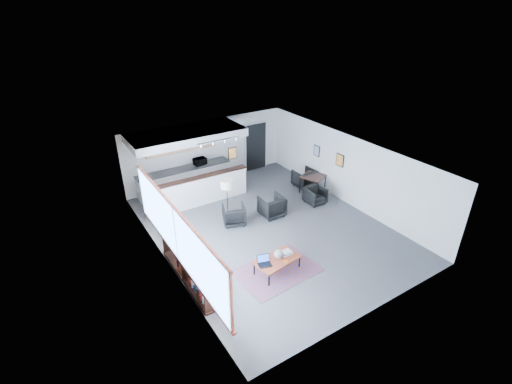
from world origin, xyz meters
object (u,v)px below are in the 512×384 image
laptop (264,261)px  coffee_table (277,260)px  floor_lamp (227,185)px  ceramic_pot (279,254)px  dining_chair_near (315,196)px  dining_chair_far (304,179)px  microwave (200,161)px  book_stack (286,252)px  armchair_left (234,214)px  dining_table (313,177)px  armchair_right (272,205)px

laptop → coffee_table: bearing=12.5°
coffee_table → laptop: 0.44m
laptop → floor_lamp: bearing=95.1°
ceramic_pot → dining_chair_near: ceramic_pot is taller
floor_lamp → dining_chair_far: bearing=8.5°
laptop → dining_chair_near: (3.92, 2.44, -0.20)m
floor_lamp → microwave: size_ratio=3.06×
dining_chair_near → book_stack: bearing=-143.1°
book_stack → microwave: microwave is taller
armchair_left → microwave: (0.31, 3.31, 0.72)m
ceramic_pot → dining_chair_far: size_ratio=0.38×
book_stack → dining_table: size_ratio=0.30×
armchair_left → dining_chair_near: (3.28, -0.38, -0.07)m
dining_table → floor_lamp: bearing=-179.6°
dining_chair_far → ceramic_pot: bearing=41.8°
armchair_left → floor_lamp: (-0.03, 0.38, 0.94)m
laptop → armchair_right: 3.30m
armchair_left → floor_lamp: size_ratio=0.50×
book_stack → floor_lamp: bearing=93.2°
microwave → dining_chair_near: bearing=-56.8°
armchair_left → ceramic_pot: bearing=107.8°
ceramic_pot → armchair_left: bearing=86.9°
coffee_table → armchair_left: bearing=76.8°
book_stack → armchair_left: bearing=93.0°
book_stack → armchair_right: size_ratio=0.40×
coffee_table → book_stack: 0.36m
armchair_right → microwave: size_ratio=1.64×
coffee_table → armchair_right: armchair_right is taller
coffee_table → dining_chair_near: dining_chair_near is taller
dining_table → dining_chair_near: size_ratio=1.80×
dining_chair_far → coffee_table: bearing=41.7°
book_stack → armchair_left: 2.79m
microwave → book_stack: bearing=-97.2°
dining_table → dining_chair_near: bearing=-123.3°
coffee_table → armchair_left: 2.85m
dining_chair_far → book_stack: bearing=43.8°
dining_chair_near → laptop: bearing=-148.7°
dining_table → dining_chair_far: (0.03, 0.55, -0.29)m
book_stack → dining_chair_far: size_ratio=0.47×
dining_chair_near → armchair_left: bearing=172.8°
dining_table → dining_chair_far: 0.62m
ceramic_pot → microwave: size_ratio=0.54×
laptop → book_stack: size_ratio=1.31×
dining_table → microwave: size_ratio=2.19×
ceramic_pot → floor_lamp: 3.28m
floor_lamp → dining_chair_far: 4.02m
armchair_right → book_stack: bearing=66.0°
book_stack → dining_chair_near: dining_chair_near is taller
coffee_table → armchair_left: armchair_left is taller
floor_lamp → dining_chair_near: size_ratio=2.52×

